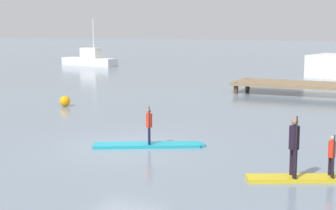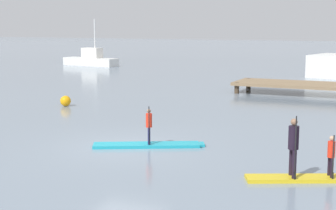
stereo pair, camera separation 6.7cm
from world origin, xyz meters
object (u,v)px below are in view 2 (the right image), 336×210
object	(u,v)px
paddleboard_far	(303,178)
paddler_adult	(293,144)
paddler_child_solo	(149,124)
paddleboard_near	(149,145)
paddler_child_front	(331,154)
fishing_boat_green_midground	(91,60)
mooring_buoy_near	(66,101)

from	to	relation	value
paddleboard_far	paddler_adult	xyz separation A→B (m)	(-0.26, -0.13, 0.94)
paddleboard_far	paddler_adult	distance (m)	0.98
paddleboard_far	paddler_child_solo	bearing A→B (deg)	162.38
paddleboard_near	paddler_child_front	distance (m)	6.26
paddleboard_near	paddleboard_far	size ratio (longest dim) A/B	1.21
paddleboard_far	fishing_boat_green_midground	world-z (taller)	fishing_boat_green_midground
paddler_child_solo	paddler_adult	size ratio (longest dim) A/B	0.78
paddler_child_front	fishing_boat_green_midground	distance (m)	40.42
paddler_child_solo	paddleboard_far	size ratio (longest dim) A/B	0.44
paddler_adult	fishing_boat_green_midground	bearing A→B (deg)	130.57
paddleboard_far	mooring_buoy_near	bearing A→B (deg)	149.47
paddleboard_far	mooring_buoy_near	world-z (taller)	mooring_buoy_near
paddler_adult	mooring_buoy_near	size ratio (longest dim) A/B	3.10
paddler_child_solo	mooring_buoy_near	distance (m)	9.81
paddler_child_front	paddler_adult	bearing A→B (deg)	-154.89
paddleboard_near	mooring_buoy_near	xyz separation A→B (m)	(-7.71, 6.02, 0.22)
fishing_boat_green_midground	mooring_buoy_near	size ratio (longest dim) A/B	11.65
paddler_adult	paddler_child_front	xyz separation A→B (m)	(0.90, 0.42, -0.28)
paddler_child_front	mooring_buoy_near	size ratio (longest dim) A/B	2.15
paddler_child_solo	paddleboard_far	world-z (taller)	paddler_child_solo
paddleboard_near	paddler_child_solo	bearing A→B (deg)	-10.34
paddler_adult	paddler_child_front	distance (m)	1.03
paddler_adult	mooring_buoy_near	xyz separation A→B (m)	(-12.86, 7.87, -0.72)
fishing_boat_green_midground	mooring_buoy_near	bearing A→B (deg)	-59.65
paddleboard_far	paddler_child_front	bearing A→B (deg)	24.42
paddleboard_far	paddler_adult	world-z (taller)	paddler_adult
paddleboard_far	paddleboard_near	bearing A→B (deg)	162.40
paddleboard_far	mooring_buoy_near	xyz separation A→B (m)	(-13.12, 7.74, 0.22)
mooring_buoy_near	paddleboard_near	bearing A→B (deg)	-37.99
paddler_child_solo	mooring_buoy_near	size ratio (longest dim) A/B	2.42
paddleboard_near	mooring_buoy_near	bearing A→B (deg)	142.01
paddleboard_far	mooring_buoy_near	size ratio (longest dim) A/B	5.51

